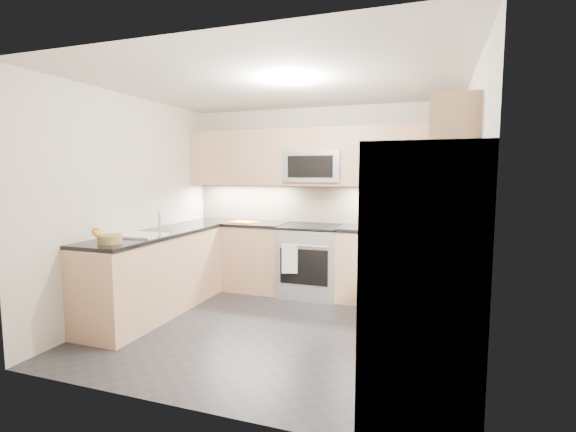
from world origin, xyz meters
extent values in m
cube|color=#242529|center=(0.00, 0.00, 0.00)|extent=(3.60, 3.20, 0.00)
cube|color=beige|center=(0.00, 0.00, 2.50)|extent=(3.60, 3.20, 0.02)
cube|color=beige|center=(0.00, 1.60, 1.25)|extent=(3.60, 0.02, 2.50)
cube|color=beige|center=(0.00, -1.60, 1.25)|extent=(3.60, 0.02, 2.50)
cube|color=beige|center=(-1.80, 0.00, 1.25)|extent=(0.02, 3.20, 2.50)
cube|color=beige|center=(1.80, 0.00, 1.25)|extent=(0.02, 3.20, 2.50)
cube|color=tan|center=(-1.09, 1.30, 0.45)|extent=(1.42, 0.60, 0.90)
cube|color=tan|center=(1.09, 1.30, 0.45)|extent=(1.42, 0.60, 0.90)
cube|color=tan|center=(1.50, 0.15, 0.45)|extent=(0.60, 1.70, 0.90)
cube|color=tan|center=(-1.50, 0.00, 0.45)|extent=(0.60, 2.00, 0.90)
cube|color=black|center=(-1.09, 1.30, 0.92)|extent=(1.42, 0.63, 0.04)
cube|color=black|center=(1.09, 1.30, 0.92)|extent=(1.42, 0.63, 0.04)
cube|color=black|center=(1.50, 0.15, 0.92)|extent=(0.63, 1.70, 0.04)
cube|color=black|center=(-1.50, 0.00, 0.92)|extent=(0.63, 2.00, 0.04)
cube|color=tan|center=(0.00, 1.43, 1.83)|extent=(3.60, 0.35, 0.75)
cube|color=tan|center=(1.62, 0.28, 1.83)|extent=(0.35, 1.95, 0.75)
cube|color=#C3AB8C|center=(0.00, 1.60, 1.20)|extent=(3.60, 0.01, 0.51)
cube|color=#C3AB8C|center=(1.80, 0.45, 1.20)|extent=(0.01, 2.30, 0.51)
cube|color=#A4A5AC|center=(0.00, 1.28, 0.46)|extent=(0.76, 0.65, 0.91)
cube|color=black|center=(0.00, 1.28, 0.92)|extent=(0.76, 0.65, 0.03)
cube|color=black|center=(0.00, 0.95, 0.45)|extent=(0.62, 0.02, 0.45)
cylinder|color=#B2B5BA|center=(0.00, 0.93, 0.72)|extent=(0.60, 0.02, 0.02)
cube|color=#92959A|center=(0.00, 1.40, 1.70)|extent=(0.76, 0.40, 0.40)
cube|color=black|center=(0.00, 1.20, 1.70)|extent=(0.60, 0.01, 0.28)
cube|color=#999DA0|center=(1.45, -1.15, 0.90)|extent=(0.70, 0.90, 1.80)
cylinder|color=#B2B5BA|center=(1.08, -1.33, 0.95)|extent=(0.02, 0.02, 1.20)
cylinder|color=#B2B5BA|center=(1.08, -0.97, 0.95)|extent=(0.02, 0.02, 1.20)
cube|color=white|center=(-1.50, -0.25, 0.88)|extent=(0.52, 0.38, 0.16)
cylinder|color=silver|center=(-1.24, -0.25, 1.08)|extent=(0.03, 0.03, 0.28)
cylinder|color=#4BAF53|center=(1.52, 1.33, 1.02)|extent=(0.28, 0.28, 0.15)
cube|color=orange|center=(-0.96, 1.25, 0.95)|extent=(0.39, 0.30, 0.01)
cylinder|color=olive|center=(-1.45, -0.74, 0.98)|extent=(0.28, 0.28, 0.08)
sphere|color=#AB1331|center=(-1.55, -0.81, 1.05)|extent=(0.08, 0.08, 0.08)
sphere|color=#55C65E|center=(-1.49, -0.87, 1.05)|extent=(0.07, 0.07, 0.07)
cube|color=white|center=(-0.17, 0.91, 0.55)|extent=(0.19, 0.07, 0.37)
sphere|color=orange|center=(-1.48, -0.87, 1.05)|extent=(0.07, 0.07, 0.07)
camera|label=1|loc=(1.50, -3.94, 1.63)|focal=26.00mm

